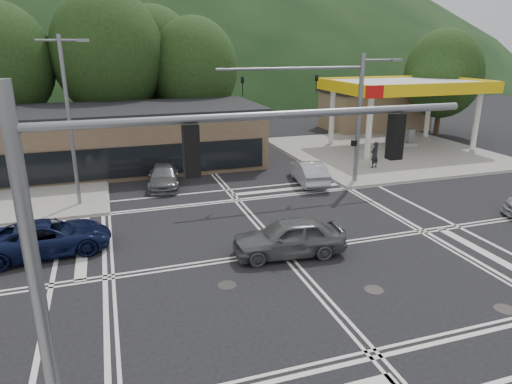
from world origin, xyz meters
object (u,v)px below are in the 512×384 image
object	(u,v)px
car_blue_west	(47,238)
car_northbound	(164,176)
car_queue_b	(231,142)
car_queue_a	(309,172)
car_grey_center	(289,237)
pedestrian	(375,155)

from	to	relation	value
car_blue_west	car_northbound	size ratio (longest dim) A/B	1.15
car_queue_b	car_queue_a	bearing A→B (deg)	103.78
car_blue_west	car_queue_a	size ratio (longest dim) A/B	1.15
car_queue_a	car_northbound	bearing A→B (deg)	-5.20
car_blue_west	car_grey_center	bearing A→B (deg)	-115.30
car_queue_a	car_queue_b	world-z (taller)	car_queue_a
car_queue_b	car_northbound	bearing A→B (deg)	54.01
car_blue_west	car_queue_b	bearing A→B (deg)	-43.31
car_queue_a	car_northbound	size ratio (longest dim) A/B	1.00
car_blue_west	car_queue_a	world-z (taller)	car_queue_a
car_blue_west	car_queue_b	distance (m)	20.89
car_blue_west	car_grey_center	size ratio (longest dim) A/B	1.09
pedestrian	car_northbound	bearing A→B (deg)	-20.24
car_queue_a	car_queue_b	distance (m)	10.94
car_queue_b	car_northbound	world-z (taller)	car_queue_b
car_grey_center	car_northbound	size ratio (longest dim) A/B	1.06
car_queue_b	pedestrian	xyz separation A→B (m)	(8.02, -9.14, 0.34)
car_blue_west	pedestrian	world-z (taller)	pedestrian
car_grey_center	car_northbound	world-z (taller)	car_grey_center
car_grey_center	car_queue_b	bearing A→B (deg)	177.60
car_northbound	pedestrian	world-z (taller)	pedestrian
car_queue_a	pedestrian	xyz separation A→B (m)	(5.79, 1.57, 0.34)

